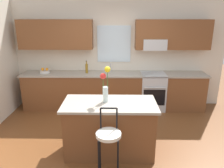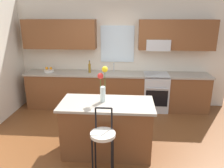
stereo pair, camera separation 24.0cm
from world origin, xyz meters
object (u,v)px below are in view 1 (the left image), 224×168
object	(u,v)px
bottle_olive_oil	(87,68)
bar_stool_near	(109,137)
oven_range	(152,91)
flower_vase	(105,85)
kitchen_island	(110,128)
fruit_bowl_oranges	(45,71)

from	to	relation	value
bottle_olive_oil	bar_stool_near	bearing A→B (deg)	-76.21
oven_range	bottle_olive_oil	distance (m)	1.75
flower_vase	bottle_olive_oil	distance (m)	1.96
kitchen_island	bar_stool_near	world-z (taller)	bar_stool_near
bar_stool_near	flower_vase	size ratio (longest dim) A/B	1.74
oven_range	fruit_bowl_oranges	world-z (taller)	fruit_bowl_oranges
fruit_bowl_oranges	bottle_olive_oil	distance (m)	1.05
kitchen_island	bottle_olive_oil	bearing A→B (deg)	107.83
bar_stool_near	fruit_bowl_oranges	xyz separation A→B (m)	(-1.66, 2.52, 0.33)
oven_range	bottle_olive_oil	size ratio (longest dim) A/B	2.99
flower_vase	bottle_olive_oil	xyz separation A→B (m)	(-0.55, 1.88, -0.18)
kitchen_island	bottle_olive_oil	distance (m)	2.10
oven_range	flower_vase	world-z (taller)	flower_vase
bottle_olive_oil	kitchen_island	bearing A→B (deg)	-72.17
oven_range	bar_stool_near	distance (m)	2.70
flower_vase	fruit_bowl_oranges	xyz separation A→B (m)	(-1.59, 1.88, -0.26)
kitchen_island	flower_vase	size ratio (longest dim) A/B	2.57
oven_range	bottle_olive_oil	bearing A→B (deg)	179.14
oven_range	bottle_olive_oil	world-z (taller)	bottle_olive_oil
bar_stool_near	fruit_bowl_oranges	world-z (taller)	fruit_bowl_oranges
kitchen_island	fruit_bowl_oranges	world-z (taller)	fruit_bowl_oranges
fruit_bowl_oranges	bottle_olive_oil	size ratio (longest dim) A/B	0.78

